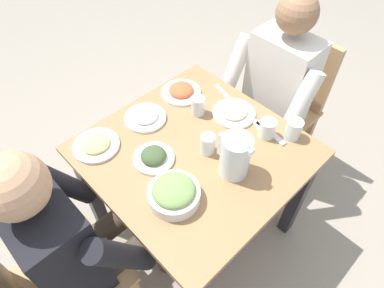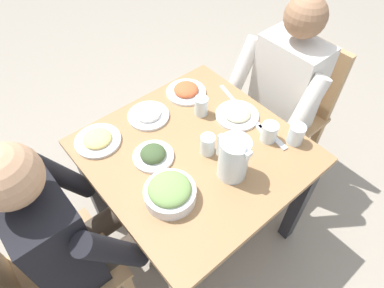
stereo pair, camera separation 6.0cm
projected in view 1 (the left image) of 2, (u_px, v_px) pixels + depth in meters
name	position (u px, v px, depth m)	size (l,w,h in m)	color
ground_plane	(194.00, 225.00, 1.98)	(8.00, 8.00, 0.00)	gray
dining_table	(195.00, 166.00, 1.54)	(0.85, 0.85, 0.70)	#997047
chair_near	(285.00, 100.00, 1.96)	(0.40, 0.40, 0.87)	tan
diner_near	(267.00, 97.00, 1.76)	(0.48, 0.53, 1.17)	silver
diner_far	(84.00, 236.00, 1.25)	(0.48, 0.53, 1.17)	black
water_pitcher	(235.00, 156.00, 1.30)	(0.16, 0.12, 0.19)	silver
salad_bowl	(174.00, 193.00, 1.25)	(0.20, 0.20, 0.09)	white
plate_rice_curry	(181.00, 91.00, 1.66)	(0.20, 0.20, 0.05)	white
plate_yoghurt	(145.00, 117.00, 1.55)	(0.19, 0.19, 0.04)	white
plate_beans	(234.00, 113.00, 1.57)	(0.20, 0.20, 0.04)	white
plate_dolmas	(154.00, 157.00, 1.39)	(0.17, 0.17, 0.05)	white
plate_fries	(96.00, 144.00, 1.44)	(0.20, 0.20, 0.04)	white
water_glass_center	(267.00, 129.00, 1.46)	(0.07, 0.07, 0.09)	silver
water_glass_far_left	(294.00, 129.00, 1.46)	(0.07, 0.07, 0.09)	silver
water_glass_near_right	(208.00, 144.00, 1.40)	(0.06, 0.06, 0.09)	silver
water_glass_far_right	(198.00, 106.00, 1.55)	(0.06, 0.06, 0.09)	silver
fork_near	(258.00, 126.00, 1.53)	(0.17, 0.03, 0.01)	silver
knife_near	(226.00, 95.00, 1.66)	(0.18, 0.02, 0.01)	silver
fork_far	(270.00, 133.00, 1.50)	(0.17, 0.03, 0.01)	silver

